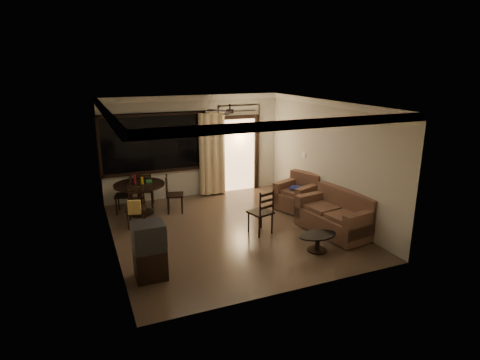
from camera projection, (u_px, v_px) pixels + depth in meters
name	position (u px, v px, depth m)	size (l,w,h in m)	color
ground	(231.00, 230.00, 9.02)	(5.50, 5.50, 0.00)	#7F6651
room_shell	(227.00, 135.00, 10.31)	(5.50, 6.70, 5.50)	beige
dining_table	(140.00, 190.00, 9.85)	(1.23, 1.23, 0.99)	black
dining_chair_west	(125.00, 202.00, 10.00)	(0.52, 0.52, 0.95)	black
dining_chair_east	(175.00, 201.00, 10.04)	(0.52, 0.52, 0.95)	black
dining_chair_south	(136.00, 214.00, 9.11)	(0.52, 0.56, 0.95)	black
dining_chair_north	(146.00, 196.00, 10.42)	(0.52, 0.52, 0.95)	black
tv_cabinet	(150.00, 251.00, 6.86)	(0.54, 0.48, 1.01)	black
sofa	(337.00, 217.00, 8.82)	(1.13, 1.79, 0.90)	#411F1E
armchair	(299.00, 195.00, 10.23)	(1.15, 1.15, 0.90)	#411F1E
coffee_table	(318.00, 240.00, 7.94)	(0.79, 0.48, 0.35)	black
side_chair	(261.00, 220.00, 8.76)	(0.55, 0.55, 1.02)	black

